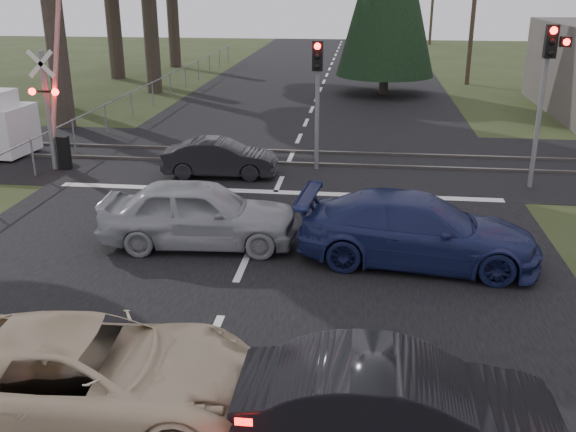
# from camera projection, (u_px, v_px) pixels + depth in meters

# --- Properties ---
(ground) EXTENTS (120.00, 120.00, 0.00)m
(ground) POSITION_uv_depth(u_px,v_px,m) (211.00, 339.00, 11.09)
(ground) COLOR #293317
(ground) RESTS_ON ground
(road) EXTENTS (14.00, 100.00, 0.01)m
(road) POSITION_uv_depth(u_px,v_px,m) (283.00, 175.00, 20.41)
(road) COLOR black
(road) RESTS_ON ground
(rail_corridor) EXTENTS (120.00, 8.00, 0.01)m
(rail_corridor) POSITION_uv_depth(u_px,v_px,m) (290.00, 158.00, 22.27)
(rail_corridor) COLOR black
(rail_corridor) RESTS_ON ground
(stop_line) EXTENTS (13.00, 0.35, 0.00)m
(stop_line) POSITION_uv_depth(u_px,v_px,m) (275.00, 192.00, 18.73)
(stop_line) COLOR silver
(stop_line) RESTS_ON ground
(rail_near) EXTENTS (120.00, 0.12, 0.10)m
(rail_near) POSITION_uv_depth(u_px,v_px,m) (287.00, 163.00, 21.51)
(rail_near) COLOR #59544C
(rail_near) RESTS_ON ground
(rail_far) EXTENTS (120.00, 0.12, 0.10)m
(rail_far) POSITION_uv_depth(u_px,v_px,m) (293.00, 151.00, 23.00)
(rail_far) COLOR #59544C
(rail_far) RESTS_ON ground
(crossing_signal) EXTENTS (1.62, 0.38, 6.96)m
(crossing_signal) POSITION_uv_depth(u_px,v_px,m) (54.00, 107.00, 20.30)
(crossing_signal) COLOR slate
(crossing_signal) RESTS_ON ground
(traffic_signal_right) EXTENTS (0.68, 0.48, 4.70)m
(traffic_signal_right) POSITION_uv_depth(u_px,v_px,m) (547.00, 76.00, 17.94)
(traffic_signal_right) COLOR slate
(traffic_signal_right) RESTS_ON ground
(traffic_signal_center) EXTENTS (0.32, 0.48, 4.10)m
(traffic_signal_center) POSITION_uv_depth(u_px,v_px,m) (317.00, 83.00, 19.96)
(traffic_signal_center) COLOR slate
(traffic_signal_center) RESTS_ON ground
(utility_pole_mid) EXTENTS (1.80, 0.26, 9.00)m
(utility_pole_mid) POSITION_uv_depth(u_px,v_px,m) (475.00, 1.00, 36.47)
(utility_pole_mid) COLOR #4C3D2D
(utility_pole_mid) RESTS_ON ground
(fence_left) EXTENTS (0.10, 36.00, 1.20)m
(fence_left) POSITION_uv_depth(u_px,v_px,m) (163.00, 101.00, 32.92)
(fence_left) COLOR slate
(fence_left) RESTS_ON ground
(cream_coupe) EXTENTS (5.24, 2.77, 1.41)m
(cream_coupe) POSITION_uv_depth(u_px,v_px,m) (85.00, 374.00, 8.89)
(cream_coupe) COLOR beige
(cream_coupe) RESTS_ON ground
(dark_hatchback) EXTENTS (4.20, 1.48, 1.38)m
(dark_hatchback) POSITION_uv_depth(u_px,v_px,m) (398.00, 408.00, 8.20)
(dark_hatchback) COLOR black
(dark_hatchback) RESTS_ON ground
(silver_car) EXTENTS (4.67, 2.12, 1.55)m
(silver_car) POSITION_uv_depth(u_px,v_px,m) (200.00, 213.00, 14.78)
(silver_car) COLOR #95989C
(silver_car) RESTS_ON ground
(blue_sedan) EXTENTS (5.36, 2.61, 1.50)m
(blue_sedan) POSITION_uv_depth(u_px,v_px,m) (418.00, 230.00, 13.86)
(blue_sedan) COLOR #1A224F
(blue_sedan) RESTS_ON ground
(dark_car_far) EXTENTS (3.58, 1.37, 1.16)m
(dark_car_far) POSITION_uv_depth(u_px,v_px,m) (220.00, 158.00, 20.08)
(dark_car_far) COLOR black
(dark_car_far) RESTS_ON ground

